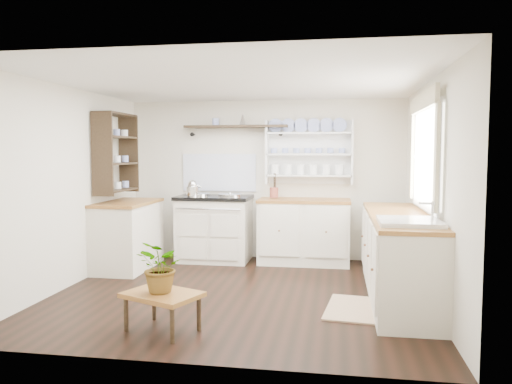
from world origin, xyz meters
TOP-DOWN VIEW (x-y plane):
  - floor at (0.00, 0.00)m, footprint 4.00×3.80m
  - wall_back at (0.00, 1.90)m, footprint 4.00×0.02m
  - wall_right at (2.00, 0.00)m, footprint 0.02×3.80m
  - wall_left at (-2.00, 0.00)m, footprint 0.02×3.80m
  - ceiling at (0.00, 0.00)m, footprint 4.00×3.80m
  - window at (1.95, 0.15)m, footprint 0.08×1.55m
  - aga_cooker at (-0.68, 1.57)m, footprint 1.04×0.72m
  - back_cabinets at (0.60, 1.60)m, footprint 1.27×0.63m
  - right_cabinets at (1.70, 0.10)m, footprint 0.62×2.43m
  - belfast_sink at (1.70, -0.65)m, footprint 0.55×0.60m
  - left_cabinets at (-1.70, 0.90)m, footprint 0.62×1.13m
  - plate_rack at (0.65, 1.86)m, footprint 1.20×0.22m
  - high_shelf at (-0.40, 1.78)m, footprint 1.50×0.29m
  - left_shelving at (-1.84, 0.90)m, footprint 0.28×0.80m
  - kettle at (-0.96, 1.45)m, footprint 0.18×0.18m
  - utensil_crock at (0.16, 1.68)m, footprint 0.12×0.12m
  - center_table at (-0.44, -1.27)m, footprint 0.75×0.65m
  - potted_plant at (-0.44, -1.27)m, footprint 0.54×0.53m
  - floor_rug at (1.24, -0.40)m, footprint 0.65×0.91m

SIDE VIEW (x-z plane):
  - floor at x=0.00m, z-range -0.01..0.01m
  - floor_rug at x=1.24m, z-range 0.00..0.02m
  - center_table at x=-0.44m, z-range 0.13..0.46m
  - right_cabinets at x=1.70m, z-range 0.01..0.91m
  - left_cabinets at x=-1.70m, z-range 0.01..0.91m
  - back_cabinets at x=0.60m, z-range 0.01..0.91m
  - aga_cooker at x=-0.68m, z-range -0.01..0.95m
  - potted_plant at x=-0.44m, z-range 0.34..0.79m
  - belfast_sink at x=1.70m, z-range 0.58..1.03m
  - utensil_crock at x=0.16m, z-range 0.91..1.05m
  - kettle at x=-0.96m, z-range 0.93..1.15m
  - wall_back at x=0.00m, z-range 0.00..2.30m
  - wall_right at x=2.00m, z-range 0.00..2.30m
  - wall_left at x=-2.00m, z-range 0.00..2.30m
  - left_shelving at x=-1.84m, z-range 1.02..2.08m
  - plate_rack at x=0.65m, z-range 1.11..2.01m
  - window at x=1.95m, z-range 0.95..2.17m
  - high_shelf at x=-0.40m, z-range 1.83..1.99m
  - ceiling at x=0.00m, z-range 2.29..2.30m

